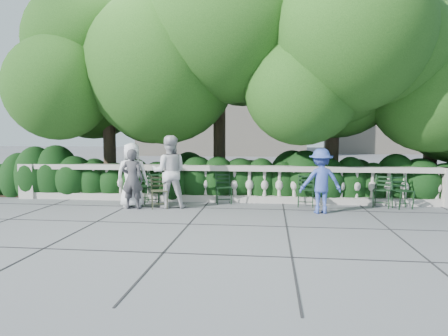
# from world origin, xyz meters

# --- Properties ---
(ground) EXTENTS (90.00, 90.00, 0.00)m
(ground) POSITION_xyz_m (0.00, 0.00, 0.00)
(ground) COLOR #595A61
(ground) RESTS_ON ground
(balustrade) EXTENTS (12.00, 0.44, 1.00)m
(balustrade) POSITION_xyz_m (0.00, 1.80, 0.49)
(balustrade) COLOR #9E998E
(balustrade) RESTS_ON ground
(shrub_hedge) EXTENTS (15.00, 2.60, 1.70)m
(shrub_hedge) POSITION_xyz_m (0.00, 3.00, 0.00)
(shrub_hedge) COLOR black
(shrub_hedge) RESTS_ON ground
(tree_canopy) EXTENTS (15.04, 6.52, 6.78)m
(tree_canopy) POSITION_xyz_m (0.69, 3.19, 3.96)
(tree_canopy) COLOR #3F3023
(tree_canopy) RESTS_ON ground
(chair_a) EXTENTS (0.53, 0.56, 0.84)m
(chair_a) POSITION_xyz_m (-1.94, 1.11, 0.00)
(chair_a) COLOR black
(chair_a) RESTS_ON ground
(chair_b) EXTENTS (0.54, 0.57, 0.84)m
(chair_b) POSITION_xyz_m (-0.03, 1.33, 0.00)
(chair_b) COLOR black
(chair_b) RESTS_ON ground
(chair_c) EXTENTS (0.52, 0.55, 0.84)m
(chair_c) POSITION_xyz_m (-2.31, 1.33, 0.00)
(chair_c) COLOR black
(chair_c) RESTS_ON ground
(chair_d) EXTENTS (0.49, 0.52, 0.84)m
(chair_d) POSITION_xyz_m (2.05, 1.17, 0.00)
(chair_d) COLOR black
(chair_d) RESTS_ON ground
(chair_e) EXTENTS (0.59, 0.61, 0.84)m
(chair_e) POSITION_xyz_m (3.92, 1.29, 0.00)
(chair_e) COLOR black
(chair_e) RESTS_ON ground
(chair_f) EXTENTS (0.56, 0.58, 0.84)m
(chair_f) POSITION_xyz_m (4.49, 1.17, 0.00)
(chair_f) COLOR black
(chair_f) RESTS_ON ground
(chair_weathered) EXTENTS (0.57, 0.60, 0.84)m
(chair_weathered) POSITION_xyz_m (-1.54, 0.49, 0.00)
(chair_weathered) COLOR black
(chair_weathered) RESTS_ON ground
(person_businessman) EXTENTS (0.84, 0.58, 1.64)m
(person_businessman) POSITION_xyz_m (-2.31, 0.73, 0.82)
(person_businessman) COLOR white
(person_businessman) RESTS_ON ground
(person_woman_grey) EXTENTS (0.55, 0.36, 1.49)m
(person_woman_grey) POSITION_xyz_m (-2.23, 0.50, 0.75)
(person_woman_grey) COLOR #39383D
(person_woman_grey) RESTS_ON ground
(person_casual_man) EXTENTS (1.01, 0.86, 1.82)m
(person_casual_man) POSITION_xyz_m (-1.36, 0.77, 0.91)
(person_casual_man) COLOR silver
(person_casual_man) RESTS_ON ground
(person_older_blue) EXTENTS (1.06, 0.71, 1.52)m
(person_older_blue) POSITION_xyz_m (2.34, 0.51, 0.76)
(person_older_blue) COLOR #364DA4
(person_older_blue) RESTS_ON ground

